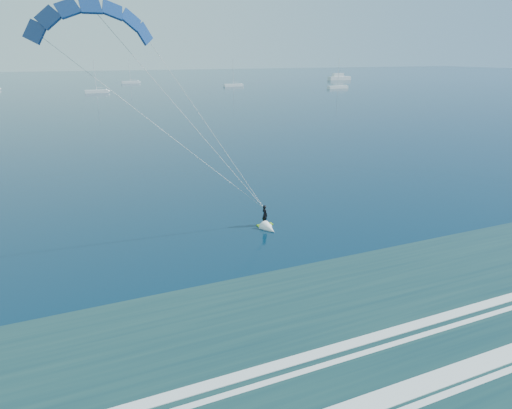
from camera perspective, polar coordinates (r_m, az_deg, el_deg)
The scene contains 6 objects.
kitesurfer_rig at distance 34.76m, azimuth -8.14°, elevation 10.00°, with size 19.67×5.99×19.16m.
motor_yacht at distance 283.63m, azimuth 10.32°, elevation 15.36°, with size 14.04×3.74×5.93m.
sailboat_3 at distance 196.54m, azimuth -19.31°, elevation 13.22°, with size 8.84×2.40×12.26m.
sailboat_4 at distance 255.58m, azimuth -15.43°, elevation 14.53°, with size 9.26×2.40×12.52m.
sailboat_5 at distance 223.88m, azimuth -2.86°, elevation 14.69°, with size 9.24×2.40×12.54m.
sailboat_6 at distance 213.65m, azimuth 10.17°, elevation 14.27°, with size 9.79×2.40×13.12m.
Camera 1 is at (-12.07, -7.48, 14.80)m, focal length 32.00 mm.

